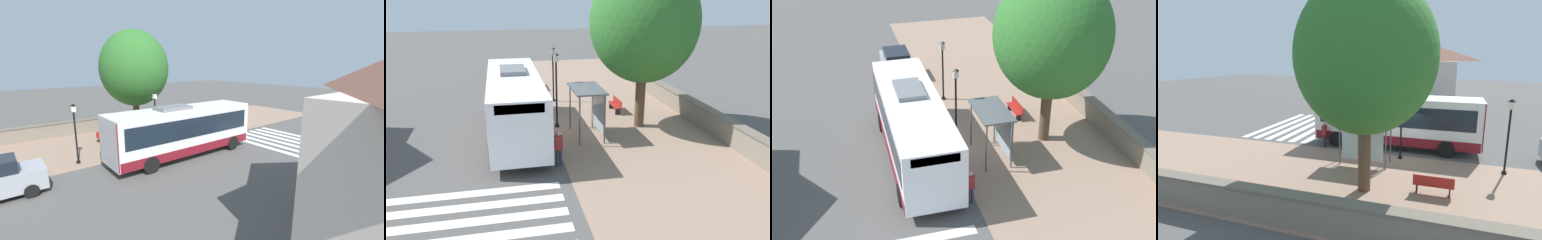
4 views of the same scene
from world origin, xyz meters
The scene contains 12 objects.
ground_plane centered at (0.00, 0.00, 0.00)m, with size 120.00×120.00×0.00m, color #514F4C.
sidewalk_plaza centered at (-4.50, 0.00, 0.01)m, with size 9.00×44.00×0.02m.
crosswalk_stripes centered at (5.00, 8.87, 0.00)m, with size 9.00×5.25×0.01m.
stone_wall centered at (-8.55, 0.00, 0.62)m, with size 0.60×20.00×1.22m.
background_building centered at (14.98, 1.61, 3.93)m, with size 6.72×9.90×7.60m.
bus centered at (1.87, 0.50, 1.80)m, with size 2.75×10.20×3.47m.
bus_shelter centered at (-1.91, 1.49, 2.14)m, with size 1.57×2.80×2.63m.
pedestrian centered at (0.25, 4.80, 0.96)m, with size 0.34×0.22×1.65m.
bench centered at (-4.55, -2.28, 0.48)m, with size 0.40×1.68×0.88m.
street_lamp_near centered at (-0.45, -0.20, 2.50)m, with size 0.28×0.28×4.20m.
street_lamp_far centered at (-1.04, -5.48, 2.26)m, with size 0.28×0.28×3.78m.
shade_tree centered at (-5.03, 0.61, 5.73)m, with size 5.74×5.74×8.91m.
Camera 4 is at (-16.75, -2.76, 5.79)m, focal length 28.00 mm.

